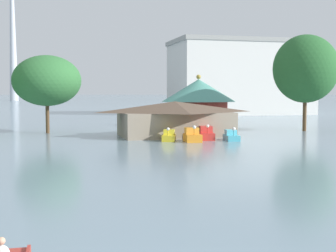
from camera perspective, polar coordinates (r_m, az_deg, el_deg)
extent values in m
sphere|color=tan|center=(13.98, -19.41, -12.92)|extent=(0.22, 0.22, 0.22)
cube|color=yellow|center=(50.79, 0.11, -1.44)|extent=(2.04, 2.65, 0.66)
cube|color=yellow|center=(51.02, 0.13, -0.73)|extent=(1.43, 1.37, 0.55)
cylinder|color=yellow|center=(49.81, 0.01, -0.86)|extent=(0.14, 0.14, 0.54)
sphere|color=white|center=(49.77, 0.01, -0.36)|extent=(0.32, 0.32, 0.32)
cube|color=orange|center=(50.14, 2.95, -1.44)|extent=(1.89, 2.75, 0.80)
cube|color=gold|center=(50.39, 2.88, -0.57)|extent=(1.50, 1.30, 0.68)
cylinder|color=orange|center=(49.06, 3.19, -0.73)|extent=(0.14, 0.14, 0.64)
sphere|color=white|center=(49.02, 3.19, -0.14)|extent=(0.37, 0.37, 0.37)
cube|color=red|center=(52.42, 4.64, -1.23)|extent=(2.17, 3.17, 0.77)
cube|color=#E8423C|center=(52.71, 4.60, -0.39)|extent=(1.59, 1.56, 0.71)
cylinder|color=red|center=(51.21, 4.79, -0.56)|extent=(0.14, 0.14, 0.65)
sphere|color=white|center=(51.17, 4.79, 0.00)|extent=(0.34, 0.34, 0.34)
cube|color=#4CB7CC|center=(51.88, 7.64, -1.40)|extent=(1.73, 2.91, 0.60)
cube|color=#5DCDE2|center=(52.16, 7.56, -0.74)|extent=(1.30, 1.39, 0.54)
cylinder|color=#4CB7CC|center=(50.77, 7.93, -0.88)|extent=(0.14, 0.14, 0.54)
sphere|color=white|center=(50.73, 7.93, -0.35)|extent=(0.39, 0.39, 0.39)
cube|color=gray|center=(56.41, 0.85, 0.23)|extent=(12.75, 7.97, 2.86)
pyramid|color=brown|center=(56.31, 0.85, 2.33)|extent=(13.77, 9.17, 1.28)
cylinder|color=#993328|center=(72.30, 3.68, 1.45)|extent=(8.78, 8.78, 3.81)
cone|color=teal|center=(72.22, 3.70, 4.30)|extent=(11.19, 11.19, 3.39)
sphere|color=#B7993D|center=(72.26, 3.70, 5.92)|extent=(0.70, 0.70, 0.70)
cylinder|color=brown|center=(62.30, -14.29, 0.75)|extent=(0.46, 0.46, 3.47)
ellipsoid|color=#337038|center=(62.22, -14.37, 5.31)|extent=(8.65, 8.65, 6.43)
cylinder|color=brown|center=(66.40, 16.10, 1.06)|extent=(0.51, 0.51, 3.81)
ellipsoid|color=#28602D|center=(66.39, 16.22, 6.63)|extent=(8.65, 8.65, 9.09)
cube|color=silver|center=(115.59, 8.63, 5.55)|extent=(31.76, 17.52, 16.53)
cube|color=#999993|center=(116.16, 8.68, 9.88)|extent=(32.40, 17.87, 1.00)
cone|color=#B7BCC6|center=(311.69, -18.26, 13.93)|extent=(5.23, 5.23, 119.10)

